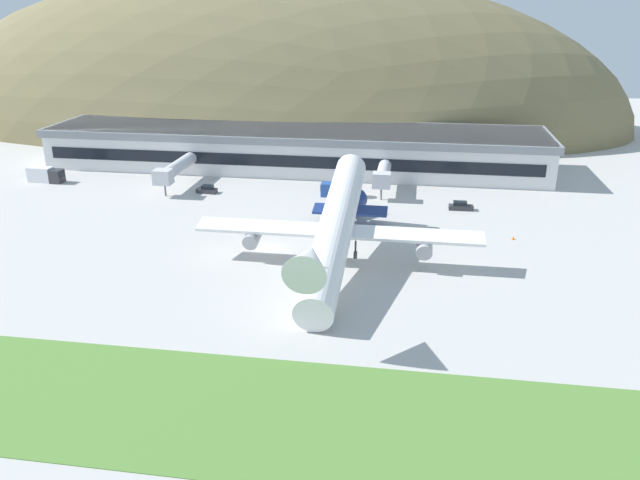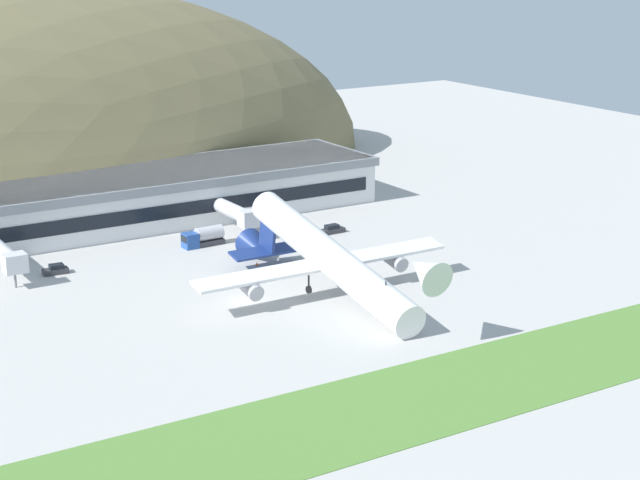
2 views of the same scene
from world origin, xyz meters
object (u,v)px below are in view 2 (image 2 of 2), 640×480
(terminal_building, at_px, (86,201))
(traffic_cone_0, at_px, (257,263))
(jetway_0, at_px, (3,253))
(cargo_airplane, at_px, (328,259))
(service_car_1, at_px, (56,270))
(traffic_cone_1, at_px, (414,244))
(jetway_1, at_px, (238,213))
(service_car_0, at_px, (333,230))
(fuel_truck, at_px, (204,237))

(terminal_building, xyz_separation_m, traffic_cone_0, (15.42, -35.37, -4.82))
(jetway_0, bearing_deg, cargo_airplane, -42.38)
(service_car_1, bearing_deg, cargo_airplane, -46.57)
(traffic_cone_1, bearing_deg, service_car_1, 163.18)
(traffic_cone_0, bearing_deg, service_car_1, 156.29)
(jetway_1, bearing_deg, terminal_building, 139.33)
(cargo_airplane, relative_size, service_car_0, 11.46)
(jetway_0, distance_m, jetway_1, 41.93)
(jetway_0, distance_m, traffic_cone_1, 67.25)
(service_car_0, bearing_deg, fuel_truck, 167.77)
(service_car_0, distance_m, service_car_1, 49.46)
(service_car_1, relative_size, traffic_cone_1, 7.05)
(cargo_airplane, bearing_deg, fuel_truck, 96.22)
(fuel_truck, height_order, traffic_cone_0, fuel_truck)
(service_car_1, xyz_separation_m, traffic_cone_1, (56.93, -17.21, -0.36))
(jetway_0, relative_size, traffic_cone_1, 29.52)
(traffic_cone_0, bearing_deg, fuel_truck, 99.29)
(terminal_building, relative_size, service_car_1, 27.35)
(traffic_cone_1, bearing_deg, service_car_0, 118.26)
(jetway_0, relative_size, fuel_truck, 2.31)
(service_car_1, bearing_deg, jetway_1, 7.51)
(fuel_truck, relative_size, traffic_cone_0, 12.75)
(service_car_1, xyz_separation_m, fuel_truck, (26.51, 1.82, 0.90))
(traffic_cone_1, bearing_deg, cargo_airplane, -151.23)
(jetway_1, xyz_separation_m, traffic_cone_1, (22.37, -21.77, -3.71))
(cargo_airplane, height_order, traffic_cone_0, cargo_airplane)
(service_car_0, bearing_deg, jetway_0, 174.50)
(jetway_0, xyz_separation_m, fuel_truck, (33.82, -0.51, -2.45))
(jetway_1, height_order, traffic_cone_0, jetway_1)
(service_car_0, relative_size, service_car_1, 1.09)
(terminal_building, xyz_separation_m, jetway_0, (-20.77, -20.36, -1.10))
(cargo_airplane, relative_size, traffic_cone_0, 88.09)
(cargo_airplane, bearing_deg, jetway_0, 137.62)
(jetway_1, height_order, traffic_cone_1, jetway_1)
(service_car_1, distance_m, traffic_cone_0, 31.55)
(traffic_cone_1, bearing_deg, jetway_0, 163.08)
(terminal_building, height_order, fuel_truck, terminal_building)
(jetway_0, xyz_separation_m, cargo_airplane, (37.50, -34.22, 1.89))
(terminal_building, height_order, jetway_0, terminal_building)
(service_car_0, distance_m, fuel_truck, 23.40)
(terminal_building, xyz_separation_m, cargo_airplane, (16.73, -54.58, 0.79))
(traffic_cone_1, bearing_deg, fuel_truck, 147.97)
(cargo_airplane, bearing_deg, jetway_1, 83.16)
(terminal_building, relative_size, traffic_cone_1, 192.81)
(jetway_1, height_order, cargo_airplane, cargo_airplane)
(terminal_building, bearing_deg, traffic_cone_1, -42.55)
(terminal_building, xyz_separation_m, service_car_1, (-13.46, -22.69, -4.46))
(traffic_cone_0, bearing_deg, jetway_1, 71.77)
(jetway_0, height_order, cargo_airplane, cargo_airplane)
(jetway_0, relative_size, traffic_cone_0, 29.52)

